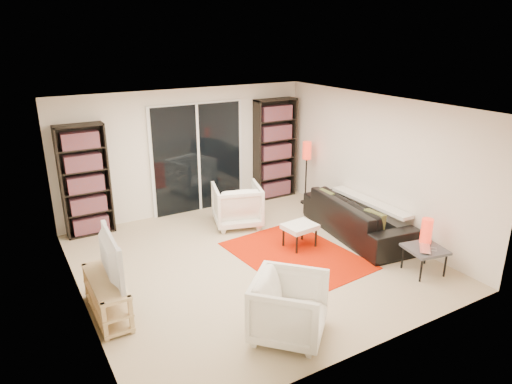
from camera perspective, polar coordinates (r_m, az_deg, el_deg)
floor at (r=7.22m, az=-0.52°, el=-8.53°), size 5.00×5.00×0.00m
wall_back at (r=8.91m, az=-8.59°, el=4.99°), size 5.00×0.02×2.40m
wall_front at (r=4.90m, az=14.27°, el=-7.67°), size 5.00×0.02×2.40m
wall_left at (r=5.99m, az=-21.82°, el=-3.41°), size 0.02×5.00×2.40m
wall_right at (r=8.22m, az=14.79°, el=3.34°), size 0.02×5.00×2.40m
ceiling at (r=6.46m, az=-0.58°, el=10.65°), size 5.00×5.00×0.02m
sliding_door at (r=8.99m, az=-7.27°, el=4.19°), size 1.92×0.08×2.16m
bookshelf_left at (r=8.32m, az=-20.58°, el=1.31°), size 0.80×0.30×1.95m
bookshelf_right at (r=9.65m, az=2.38°, el=5.38°), size 0.90×0.30×2.10m
tv_stand at (r=6.13m, az=-18.12°, el=-12.25°), size 0.36×1.13×0.50m
tv at (r=5.88m, az=-18.46°, el=-7.81°), size 0.18×1.02×0.58m
rug at (r=7.39m, az=4.99°, el=-7.88°), size 1.78×2.30×0.01m
sofa at (r=8.16m, az=12.56°, el=-3.02°), size 1.18×2.38×0.67m
armchair_back at (r=8.36m, az=-2.39°, el=-1.61°), size 1.05×1.06×0.78m
armchair_front at (r=5.43m, az=4.19°, el=-14.21°), size 1.16×1.16×0.76m
ottoman at (r=7.54m, az=5.51°, el=-4.46°), size 0.56×0.47×0.40m
side_table at (r=7.16m, az=20.37°, el=-6.85°), size 0.62×0.62×0.40m
laptop at (r=7.09m, az=20.78°, el=-6.71°), size 0.41×0.41×0.03m
table_lamp at (r=7.25m, az=20.54°, el=-4.56°), size 0.17×0.17×0.38m
floor_lamp at (r=9.31m, az=6.36°, el=4.35°), size 0.20×0.20×1.30m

